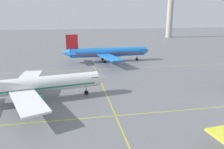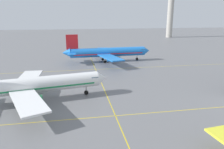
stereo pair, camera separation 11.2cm
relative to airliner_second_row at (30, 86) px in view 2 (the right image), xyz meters
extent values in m
cylinder|color=white|center=(0.53, 0.09, 0.07)|extent=(32.20, 9.27, 3.80)
cone|color=white|center=(17.58, 3.08, 0.07)|extent=(3.21, 4.12, 3.73)
cube|color=white|center=(1.01, -8.46, -0.53)|extent=(10.44, 15.87, 0.40)
cube|color=white|center=(-1.93, 8.30, -0.53)|extent=(5.74, 15.19, 0.40)
cylinder|color=#2D9956|center=(1.62, -5.00, -1.83)|extent=(3.71, 2.66, 2.10)
cylinder|color=#2D9956|center=(-0.17, 5.25, -1.83)|extent=(3.71, 2.66, 2.10)
cube|color=#385166|center=(15.32, 2.68, 0.62)|extent=(2.38, 3.76, 0.70)
cube|color=#197F47|center=(0.53, 0.09, -0.40)|extent=(29.69, 8.87, 0.36)
cylinder|color=#99999E|center=(13.34, 2.34, -2.38)|extent=(0.28, 0.28, 1.65)
cylinder|color=black|center=(13.34, 2.34, -3.48)|extent=(1.16, 0.63, 1.10)
cylinder|color=#99999E|center=(-0.99, -2.82, -2.38)|extent=(0.28, 0.28, 1.65)
cylinder|color=black|center=(-0.99, -2.82, -3.48)|extent=(1.16, 0.63, 1.10)
cylinder|color=#99999E|center=(-1.89, 2.31, -2.38)|extent=(0.28, 0.28, 1.65)
cylinder|color=black|center=(-1.89, 2.31, -3.48)|extent=(1.16, 0.63, 1.10)
cylinder|color=blue|center=(25.55, 41.43, 0.19)|extent=(33.08, 5.40, 3.91)
cone|color=blue|center=(43.34, 42.23, 0.19)|extent=(2.85, 3.95, 3.83)
cone|color=blue|center=(7.45, 40.61, 0.60)|extent=(3.46, 3.86, 3.72)
cube|color=red|center=(10.13, 40.73, 5.03)|extent=(4.95, 0.59, 6.18)
cube|color=blue|center=(9.75, 37.62, 0.60)|extent=(3.53, 5.50, 0.25)
cube|color=blue|center=(9.47, 43.79, 0.60)|extent=(3.53, 5.50, 0.25)
cube|color=blue|center=(24.92, 32.64, -0.43)|extent=(9.07, 16.29, 0.41)
cube|color=blue|center=(24.13, 50.12, -0.43)|extent=(7.81, 16.11, 0.41)
cylinder|color=blue|center=(26.00, 36.09, -1.77)|extent=(3.59, 2.32, 2.16)
cylinder|color=blue|center=(25.52, 46.78, -1.77)|extent=(3.59, 2.32, 2.16)
cube|color=#385166|center=(40.98, 42.12, 0.75)|extent=(2.01, 3.68, 0.72)
cube|color=red|center=(25.55, 41.43, -0.30)|extent=(30.45, 5.32, 0.37)
cylinder|color=#99999E|center=(38.92, 42.03, -2.33)|extent=(0.29, 0.29, 1.70)
cylinder|color=black|center=(38.92, 42.03, -3.47)|extent=(1.15, 0.51, 1.13)
cylinder|color=#99999E|center=(23.62, 38.66, -2.33)|extent=(0.29, 0.29, 1.70)
cylinder|color=black|center=(23.62, 38.66, -3.47)|extent=(1.15, 0.51, 1.13)
cylinder|color=#99999E|center=(23.38, 44.01, -2.33)|extent=(0.29, 0.29, 1.70)
cylinder|color=black|center=(23.38, 44.01, -3.47)|extent=(1.15, 0.51, 1.13)
cube|color=yellow|center=(18.52, -11.12, -4.03)|extent=(169.95, 0.20, 0.01)
cube|color=yellow|center=(18.52, 28.26, -4.03)|extent=(169.95, 0.20, 0.01)
cube|color=yellow|center=(18.52, -11.12, -4.03)|extent=(0.20, 129.94, 0.01)
cylinder|color=#ADA89E|center=(95.22, 132.27, 15.62)|extent=(5.20, 5.20, 39.31)
camera|label=1|loc=(10.46, -51.36, 16.48)|focal=34.73mm
camera|label=2|loc=(10.57, -51.38, 16.48)|focal=34.73mm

